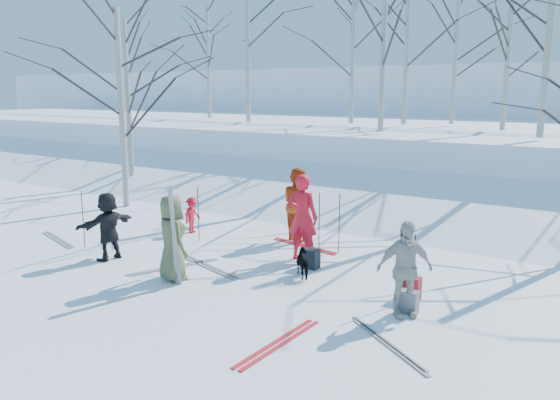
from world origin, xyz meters
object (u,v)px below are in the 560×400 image
Objects in this scene: skier_olive_center at (172,238)px; backpack_dark at (311,259)px; backpack_red at (411,288)px; skier_red_seated at (192,215)px; backpack_grey at (409,302)px; skier_grey_west at (108,226)px; dog at (305,263)px; skier_redor_behind at (298,204)px; skier_cream_east at (404,269)px; skier_red_north at (303,217)px.

skier_olive_center reaches higher than backpack_dark.
backpack_red is at bearing -12.93° from backpack_dark.
skier_red_seated is 2.46× the size of backpack_grey.
backpack_dark is (3.94, 1.88, -0.54)m from skier_grey_west.
skier_grey_west is at bearing -173.26° from backpack_grey.
dog is at bearing -72.41° from backpack_dark.
backpack_dark is at bearing 164.17° from skier_redor_behind.
backpack_dark reaches higher than backpack_grey.
skier_olive_center is at bearing 147.96° from skier_cream_east.
skier_grey_west is at bearing 28.33° from skier_red_north.
backpack_red is (6.27, 1.34, -0.53)m from skier_grey_west.
skier_cream_east reaches higher than backpack_grey.
skier_red_seated is at bearing -11.03° from skier_red_north.
backpack_red is at bearing 107.24° from skier_grey_west.
skier_olive_center is 3.56m from skier_red_seated.
backpack_red is (3.69, -2.23, -0.68)m from skier_redor_behind.
skier_olive_center reaches higher than dog.
skier_red_seated is 0.59× the size of skier_cream_east.
skier_redor_behind reaches higher than backpack_red.
skier_redor_behind is 1.21× the size of skier_grey_west.
skier_grey_west is 6.52m from backpack_grey.
skier_redor_behind is 4.45× the size of backpack_dark.
skier_grey_west is 3.68× the size of backpack_dark.
skier_olive_center is at bearing 90.08° from skier_grey_west.
backpack_red reaches higher than backpack_grey.
skier_cream_east is at bearing 100.61° from skier_grey_west.
skier_olive_center is at bearing -152.63° from skier_red_seated.
skier_red_north is at bearing 107.84° from skier_cream_east.
skier_red_north is 3.40m from backpack_grey.
backpack_grey is (4.38, 0.95, -0.64)m from skier_olive_center.
dog is (2.03, 1.55, -0.57)m from skier_olive_center.
skier_redor_behind reaches higher than backpack_grey.
skier_grey_west is at bearing 143.03° from skier_cream_east.
skier_redor_behind is at bearing 143.99° from backpack_grey.
skier_olive_center is 4.41m from skier_cream_east.
skier_red_seated is 6.45m from backpack_red.
skier_redor_behind is 4.41m from skier_grey_west.
skier_red_north reaches higher than skier_red_seated.
backpack_grey is at bearing -73.13° from backpack_red.
skier_redor_behind is at bearing 148.83° from backpack_red.
backpack_grey is at bearing 148.23° from skier_red_north.
backpack_red is at bearing 128.23° from dog.
skier_red_north is 1.27× the size of skier_grey_west.
skier_grey_west is 6.44m from backpack_red.
skier_red_seated is at bearing -31.96° from skier_olive_center.
skier_cream_east is 0.94m from backpack_red.
skier_grey_west is at bearing -154.52° from backpack_dark.
dog is (4.13, -1.30, -0.20)m from skier_red_seated.
skier_red_north is 4.68× the size of backpack_dark.
backpack_grey is (2.95, -1.51, -0.75)m from skier_red_north.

